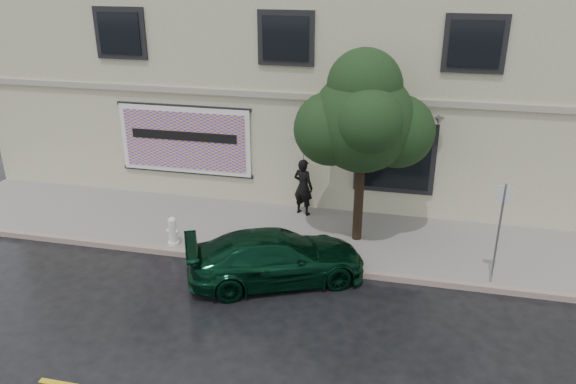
% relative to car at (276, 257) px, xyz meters
% --- Properties ---
extents(ground, '(90.00, 90.00, 0.00)m').
position_rel_car_xyz_m(ground, '(-0.69, -0.91, -0.62)').
color(ground, black).
rests_on(ground, ground).
extents(sidewalk, '(20.00, 3.50, 0.15)m').
position_rel_car_xyz_m(sidewalk, '(-0.69, 2.34, -0.54)').
color(sidewalk, gray).
rests_on(sidewalk, ground).
extents(curb, '(20.00, 0.18, 0.16)m').
position_rel_car_xyz_m(curb, '(-0.69, 0.59, -0.54)').
color(curb, gray).
rests_on(curb, ground).
extents(building, '(20.00, 8.12, 7.00)m').
position_rel_car_xyz_m(building, '(-0.69, 8.09, 2.88)').
color(building, beige).
rests_on(building, ground).
extents(billboard, '(4.30, 0.16, 2.20)m').
position_rel_car_xyz_m(billboard, '(-3.89, 4.01, 1.43)').
color(billboard, white).
rests_on(billboard, ground).
extents(car, '(4.65, 3.46, 1.24)m').
position_rel_car_xyz_m(car, '(0.00, 0.00, 0.00)').
color(car, black).
rests_on(car, ground).
extents(pedestrian, '(0.73, 0.61, 1.72)m').
position_rel_car_xyz_m(pedestrian, '(-0.07, 3.58, 0.39)').
color(pedestrian, black).
rests_on(pedestrian, sidewalk).
extents(umbrella, '(1.02, 1.02, 0.73)m').
position_rel_car_xyz_m(umbrella, '(-0.07, 3.58, 1.62)').
color(umbrella, black).
rests_on(umbrella, pedestrian).
extents(street_tree, '(2.62, 2.62, 4.62)m').
position_rel_car_xyz_m(street_tree, '(1.69, 2.33, 2.82)').
color(street_tree, black).
rests_on(street_tree, sidewalk).
extents(fire_hydrant, '(0.33, 0.31, 0.80)m').
position_rel_car_xyz_m(fire_hydrant, '(-3.05, 0.89, -0.08)').
color(fire_hydrant, silver).
rests_on(fire_hydrant, sidewalk).
extents(sign_pole, '(0.31, 0.05, 2.49)m').
position_rel_car_xyz_m(sign_pole, '(5.04, 0.79, 1.03)').
color(sign_pole, '#97989F').
rests_on(sign_pole, sidewalk).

